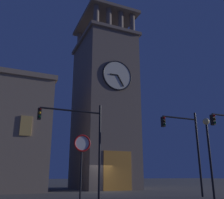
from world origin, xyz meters
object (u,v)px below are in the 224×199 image
(no_horn_sign, at_px, (82,150))
(traffic_signal_far, at_px, (187,140))
(traffic_signal_mid, at_px, (81,134))
(clocktower, at_px, (104,106))
(street_lamp, at_px, (208,142))

(no_horn_sign, bearing_deg, traffic_signal_far, -155.55)
(traffic_signal_mid, bearing_deg, clocktower, -117.77)
(clocktower, xyz_separation_m, street_lamp, (-0.88, 16.38, -6.37))
(traffic_signal_far, distance_m, no_horn_sign, 10.71)
(street_lamp, bearing_deg, traffic_signal_mid, -27.67)
(no_horn_sign, bearing_deg, clocktower, -114.35)
(traffic_signal_far, relative_size, street_lamp, 1.22)
(traffic_signal_far, xyz_separation_m, no_horn_sign, (9.66, 4.39, -1.51))
(traffic_signal_mid, height_order, street_lamp, traffic_signal_mid)
(street_lamp, bearing_deg, clocktower, -86.93)
(no_horn_sign, bearing_deg, street_lamp, -169.68)
(street_lamp, bearing_deg, no_horn_sign, 10.32)
(traffic_signal_far, bearing_deg, street_lamp, 77.35)
(traffic_signal_mid, xyz_separation_m, traffic_signal_far, (-8.07, 1.16, -0.12))
(street_lamp, height_order, no_horn_sign, street_lamp)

